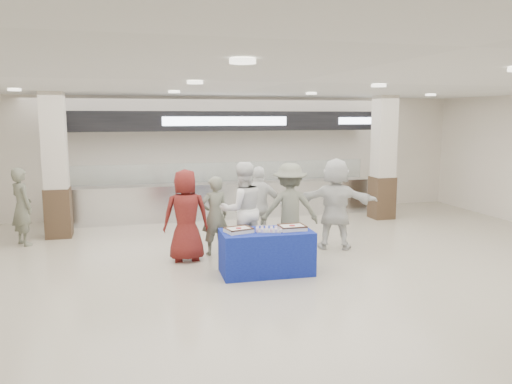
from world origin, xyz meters
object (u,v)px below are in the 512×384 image
object	(u,v)px
civilian_maroon	(186,215)
chef_tall	(242,210)
civilian_white	(335,204)
soldier_bg	(22,207)
chef_short	(260,207)
soldier_a	(215,216)
display_table	(266,252)
sheet_cake_left	(239,230)
cupcake_tray	(269,229)
soldier_b	(290,208)
sheet_cake_right	(292,227)

from	to	relation	value
civilian_maroon	chef_tall	bearing A→B (deg)	-178.67
civilian_white	civilian_maroon	bearing A→B (deg)	23.69
civilian_maroon	soldier_bg	world-z (taller)	civilian_maroon
civilian_maroon	chef_short	size ratio (longest dim) A/B	1.03
chef_tall	soldier_a	bearing A→B (deg)	-36.64
chef_short	display_table	bearing A→B (deg)	98.25
civilian_maroon	sheet_cake_left	bearing A→B (deg)	124.85
cupcake_tray	chef_tall	distance (m)	1.20
sheet_cake_left	chef_tall	xyz separation A→B (m)	(0.33, 1.11, 0.12)
display_table	soldier_b	xyz separation A→B (m)	(0.81, 1.15, 0.51)
display_table	sheet_cake_left	xyz separation A→B (m)	(-0.48, 0.01, 0.42)
sheet_cake_left	soldier_bg	xyz separation A→B (m)	(-3.90, 3.15, 0.02)
sheet_cake_right	chef_short	bearing A→B (deg)	92.32
cupcake_tray	soldier_bg	world-z (taller)	soldier_bg
sheet_cake_left	chef_short	size ratio (longest dim) A/B	0.30
soldier_a	soldier_bg	size ratio (longest dim) A/B	0.94
cupcake_tray	civilian_white	distance (m)	2.18
chef_short	civilian_white	bearing A→B (deg)	178.53
soldier_b	soldier_bg	size ratio (longest dim) A/B	1.09
soldier_bg	soldier_b	bearing A→B (deg)	-145.92
civilian_maroon	chef_tall	size ratio (longest dim) A/B	0.94
cupcake_tray	soldier_bg	size ratio (longest dim) A/B	0.28
cupcake_tray	sheet_cake_right	bearing A→B (deg)	0.07
soldier_bg	sheet_cake_left	bearing A→B (deg)	-163.62
sheet_cake_right	chef_tall	size ratio (longest dim) A/B	0.24
display_table	soldier_bg	bearing A→B (deg)	146.26
chef_tall	sheet_cake_right	bearing A→B (deg)	110.86
sheet_cake_right	civilian_white	distance (m)	1.86
sheet_cake_left	civilian_white	bearing A→B (deg)	27.72
soldier_b	civilian_white	size ratio (longest dim) A/B	0.96
sheet_cake_left	chef_short	world-z (taller)	chef_short
chef_short	soldier_b	size ratio (longest dim) A/B	0.94
civilian_maroon	cupcake_tray	bearing A→B (deg)	138.10
civilian_white	sheet_cake_right	bearing A→B (deg)	64.84
sheet_cake_right	chef_tall	xyz separation A→B (m)	(-0.59, 1.17, 0.12)
chef_short	soldier_b	world-z (taller)	soldier_b
chef_short	soldier_b	bearing A→B (deg)	144.65
sheet_cake_right	cupcake_tray	size ratio (longest dim) A/B	0.95
chef_short	civilian_maroon	bearing A→B (deg)	42.38
chef_tall	civilian_white	distance (m)	1.95
display_table	cupcake_tray	size ratio (longest dim) A/B	3.33
chef_short	soldier_a	bearing A→B (deg)	39.91
soldier_a	soldier_bg	bearing A→B (deg)	-36.09
civilian_white	soldier_b	bearing A→B (deg)	25.84
soldier_a	soldier_b	world-z (taller)	soldier_b
soldier_bg	chef_short	bearing A→B (deg)	-140.91
display_table	chef_short	bearing A→B (deg)	80.29
display_table	chef_tall	distance (m)	1.26
chef_tall	soldier_bg	size ratio (longest dim) A/B	1.12
soldier_a	chef_short	world-z (taller)	chef_short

